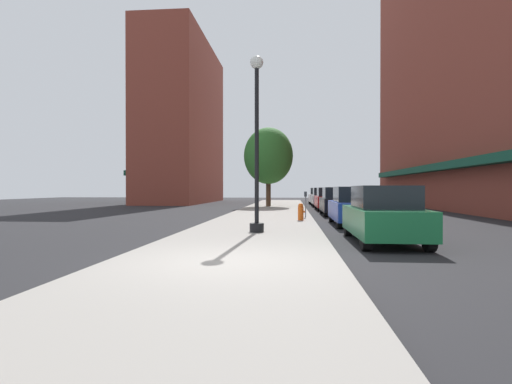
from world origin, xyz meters
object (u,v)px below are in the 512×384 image
Objects in this scene: car_blue at (354,207)px; car_silver at (322,197)px; car_white at (318,196)px; car_green at (383,215)px; fire_hydrant at (301,212)px; tree_near at (268,156)px; parking_meter_near at (306,201)px; car_red at (328,199)px; car_black at (337,202)px; lamppost at (257,140)px.

car_blue and car_silver have the same top height.
car_white is (0.00, 5.86, 0.00)m from car_silver.
car_blue is (0.00, 5.61, 0.00)m from car_green.
fire_hydrant is 15.43m from tree_near.
car_red is at bearing 77.69° from parking_meter_near.
car_black is 1.00× the size of car_red.
fire_hydrant is 0.12× the size of tree_near.
tree_near is 1.52× the size of car_black.
car_white is at bearing 60.17° from tree_near.
car_green is at bearing -71.54° from fire_hydrant.
tree_near is at bearing 99.13° from fire_hydrant.
car_blue is at bearing -92.09° from car_white.
car_red is (1.95, 8.93, -0.14)m from parking_meter_near.
parking_meter_near reaches higher than fire_hydrant.
car_blue is 18.04m from car_silver.
fire_hydrant is 11.29m from car_red.
lamppost is at bearing -103.45° from car_red.
tree_near is (-0.80, 19.98, 1.10)m from lamppost.
car_green is 1.00× the size of car_black.
car_green is at bearing -77.88° from tree_near.
car_green is (3.81, -1.49, -2.39)m from lamppost.
car_red is (2.24, 11.06, 0.29)m from fire_hydrant.
car_black is (0.00, 6.45, 0.00)m from car_blue.
lamppost reaches higher than car_blue.
lamppost is 16.88m from car_red.
fire_hydrant is (1.58, 5.21, -2.68)m from lamppost.
car_green is at bearing -90.26° from car_red.
tree_near is at bearing 106.77° from car_blue.
tree_near is (-2.37, 14.77, 3.78)m from fire_hydrant.
car_silver is (0.00, 23.65, 0.00)m from car_green.
tree_near is at bearing 140.88° from car_red.
car_silver is 1.00× the size of car_white.
lamppost is 1.37× the size of car_blue.
car_green is at bearing -92.00° from car_silver.
car_red is at bearing -38.86° from tree_near.
car_blue is at bearing -90.40° from car_black.
car_red is (3.81, 16.27, -2.39)m from lamppost.
lamppost reaches higher than car_white.
car_green is 12.06m from car_black.
parking_meter_near is 9.04m from car_green.
tree_near is at bearing 101.88° from parking_meter_near.
parking_meter_near is 13.35m from tree_near.
tree_near is at bearing 115.69° from car_black.
car_white is (0.00, 29.51, 0.00)m from car_green.
car_green and car_red have the same top height.
car_black is 1.00× the size of car_white.
car_silver is 5.86m from car_white.
parking_meter_near is 3.78m from car_black.
car_black and car_red have the same top height.
car_red reaches higher than fire_hydrant.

